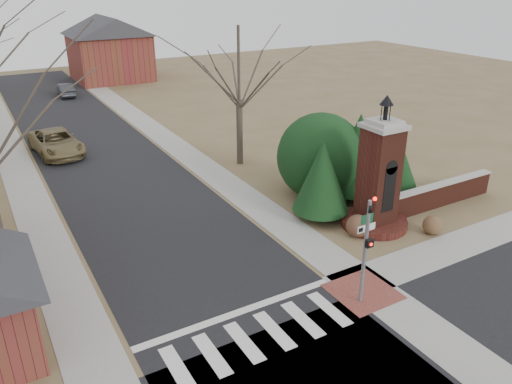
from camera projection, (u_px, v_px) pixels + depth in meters
ground at (272, 350)px, 16.40m from camera, size 120.00×120.00×0.00m
main_street at (101, 156)px, 33.81m from camera, size 8.00×70.00×0.01m
crosswalk_zone at (259, 336)px, 17.03m from camera, size 8.00×2.20×0.02m
stop_bar at (239, 312)px, 18.22m from camera, size 8.00×0.35×0.02m
sidewalk_right_main at (173, 144)px, 36.20m from camera, size 2.00×60.00×0.02m
sidewalk_left at (18, 170)px, 31.41m from camera, size 2.00×60.00×0.02m
curb_apron at (363, 292)px, 19.40m from camera, size 2.40×2.40×0.02m
traffic_signal_pole at (366, 242)px, 17.79m from camera, size 0.28×0.41×4.50m
sign_post at (366, 232)px, 19.76m from camera, size 0.90×0.07×2.75m
brick_gate_monument at (378, 185)px, 23.62m from camera, size 3.20×3.20×6.47m
brick_garden_wall at (439, 195)px, 26.30m from camera, size 7.50×0.50×1.30m
house_distant_right at (109, 47)px, 56.58m from camera, size 8.80×8.80×7.30m
evergreen_near at (322, 176)px, 24.33m from camera, size 2.80×2.80×4.10m
evergreen_mid at (358, 152)px, 26.67m from camera, size 3.40×3.40×4.70m
evergreen_far at (398, 163)px, 27.09m from camera, size 2.40×2.40×3.30m
evergreen_mass at (321, 153)px, 27.09m from camera, size 4.80×4.80×4.80m
bare_tree_3 at (239, 58)px, 29.82m from camera, size 7.00×7.00×9.70m
pickup_truck at (56, 143)px, 33.90m from camera, size 3.18×6.02×1.61m
distant_car at (66, 90)px, 49.91m from camera, size 1.56×4.00×1.30m
dry_shrub_left at (358, 226)px, 23.31m from camera, size 1.08×1.08×1.08m
dry_shrub_right at (433, 225)px, 23.57m from camera, size 0.92×0.92×0.92m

